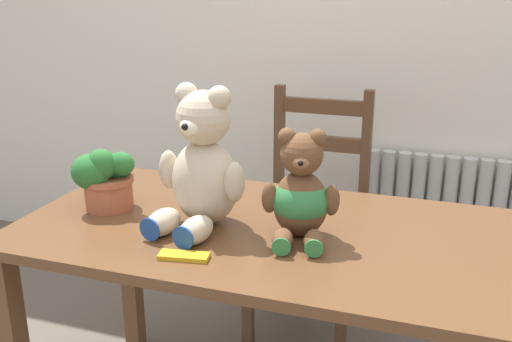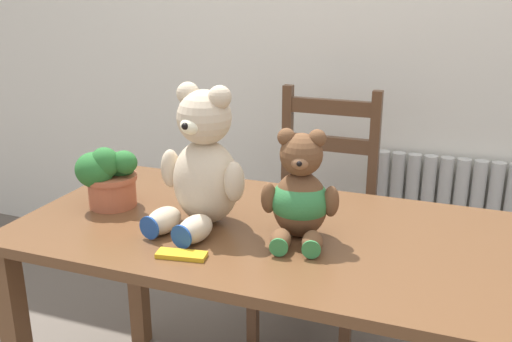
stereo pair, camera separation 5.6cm
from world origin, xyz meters
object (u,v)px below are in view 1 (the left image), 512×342
object	(u,v)px
wooden_chair_behind	(311,218)
potted_plant	(104,176)
teddy_bear_right	(301,195)
chocolate_bar	(184,256)
teddy_bear_left	(202,167)

from	to	relation	value
wooden_chair_behind	potted_plant	world-z (taller)	wooden_chair_behind
wooden_chair_behind	teddy_bear_right	xyz separation A→B (m)	(0.13, -0.73, 0.38)
potted_plant	chocolate_bar	world-z (taller)	potted_plant
wooden_chair_behind	chocolate_bar	world-z (taller)	wooden_chair_behind
teddy_bear_left	teddy_bear_right	size ratio (longest dim) A/B	1.33
teddy_bear_left	chocolate_bar	bearing A→B (deg)	111.56
wooden_chair_behind	teddy_bear_right	bearing A→B (deg)	100.14
chocolate_bar	teddy_bear_right	bearing A→B (deg)	42.59
teddy_bear_right	potted_plant	bearing A→B (deg)	-12.94
teddy_bear_left	teddy_bear_right	xyz separation A→B (m)	(0.28, 0.01, -0.05)
chocolate_bar	wooden_chair_behind	bearing A→B (deg)	83.45
teddy_bear_left	chocolate_bar	xyz separation A→B (m)	(0.04, -0.21, -0.17)
wooden_chair_behind	teddy_bear_left	bearing A→B (deg)	78.58
teddy_bear_right	chocolate_bar	bearing A→B (deg)	30.85
teddy_bear_left	potted_plant	xyz separation A→B (m)	(-0.33, 0.02, -0.07)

